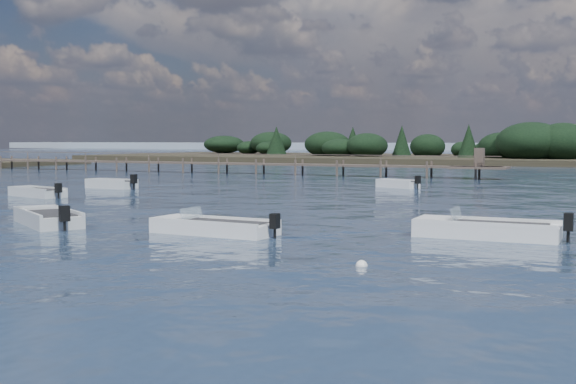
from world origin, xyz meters
The scene contains 11 objects.
ground centered at (0.00, 60.00, 0.00)m, with size 400.00×400.00×0.00m, color #19263A.
dinghy_mid_white_a centered at (2.09, 6.39, 0.15)m, with size 4.97×1.97×1.15m.
tender_far_white centered at (0.91, 33.69, 0.17)m, with size 3.48×2.31×1.18m.
dinghy_mid_white_b centered at (11.16, 9.51, 0.17)m, with size 5.22×1.85×1.30m.
dinghy_extra_a centered at (-16.33, 16.71, 0.16)m, with size 4.51×2.51×1.14m.
tender_far_grey centered at (-17.12, 24.59, 0.18)m, with size 4.15×1.83×1.32m.
dinghy_mid_grey centered at (-5.37, 5.99, 0.17)m, with size 4.67×3.82×1.22m.
buoy_b centered at (9.13, 2.31, 0.00)m, with size 0.32×0.32×0.32m, color silver.
buoy_c centered at (-9.47, 8.61, 0.00)m, with size 0.32×0.32×0.32m, color silver.
jetty centered at (-21.74, 47.99, 0.98)m, with size 64.50×3.20×3.40m.
distant_haze centered at (-90.00, 230.00, 0.00)m, with size 280.00×20.00×2.40m, color gray.
Camera 1 is at (15.44, -15.88, 3.37)m, focal length 45.00 mm.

